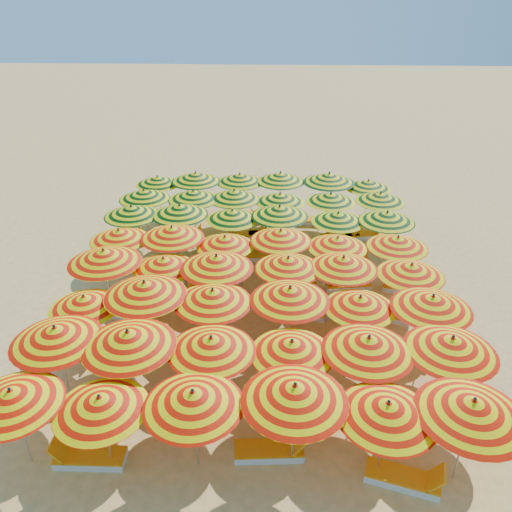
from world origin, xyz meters
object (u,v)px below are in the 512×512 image
Objects in this scene: umbrella_12 at (84,302)px; umbrella_34 at (338,217)px; umbrella_16 at (360,302)px; lounger_29 at (253,215)px; umbrella_19 at (164,263)px; umbrella_47 at (368,184)px; umbrella_14 at (213,296)px; lounger_0 at (88,457)px; lounger_6 at (304,353)px; umbrella_37 at (194,195)px; lounger_4 at (80,347)px; lounger_5 at (199,353)px; lounger_20 at (349,257)px; lounger_25 at (341,236)px; umbrella_41 at (380,197)px; umbrella_25 at (172,232)px; lounger_22 at (184,237)px; umbrella_17 at (432,302)px; lounger_2 at (404,478)px; umbrella_36 at (144,194)px; lounger_27 at (170,217)px; umbrella_8 at (211,344)px; umbrella_28 at (337,242)px; umbrella_27 at (281,235)px; lounger_14 at (210,286)px; umbrella_29 at (398,242)px; umbrella_11 at (452,345)px; umbrella_10 at (368,344)px; umbrella_43 at (196,177)px; umbrella_45 at (280,177)px; umbrella_15 at (290,294)px; umbrella_35 at (387,217)px; umbrella_38 at (234,195)px; lounger_28 at (187,214)px; umbrella_31 at (180,210)px; lounger_9 at (126,312)px; umbrella_44 at (240,178)px; umbrella_30 at (132,211)px; umbrella_6 at (56,334)px; umbrella_22 at (343,263)px; lounger_30 at (267,217)px; umbrella_2 at (193,399)px; lounger_3 at (417,408)px; lounger_23 at (248,235)px; umbrella_18 at (104,256)px; umbrella_0 at (12,397)px; umbrella_13 at (145,289)px; lounger_11 at (321,308)px; umbrella_3 at (295,393)px; umbrella_21 at (288,263)px; umbrella_4 at (388,410)px; umbrella_40 at (331,198)px; umbrella_42 at (158,180)px; lounger_8 at (400,352)px; lounger_32 at (352,222)px; umbrella_26 at (225,241)px; umbrella_24 at (119,235)px; lounger_15 at (293,283)px; lounger_31 at (316,221)px; lounger_1 at (271,450)px; umbrella_1 at (100,404)px.

umbrella_34 is (8.12, 6.41, 0.01)m from umbrella_12.
umbrella_16 is 1.39× the size of lounger_29.
umbrella_19 is 1.11× the size of umbrella_47.
umbrella_14 reaches higher than lounger_0.
umbrella_37 is at bearing -58.56° from lounger_6.
lounger_5 is (3.81, -0.13, 0.00)m from lounger_4.
lounger_25 is at bearing 99.08° from lounger_20.
umbrella_25 is at bearing -153.27° from umbrella_41.
lounger_0 is 0.97× the size of lounger_22.
lounger_2 is at bearing -108.26° from umbrella_17.
umbrella_36 is 2.79m from lounger_27.
umbrella_28 is (3.83, 6.11, -0.12)m from umbrella_8.
umbrella_27 reaches higher than lounger_29.
umbrella_47 is 9.39m from lounger_14.
lounger_25 is (-1.43, 4.25, -1.92)m from umbrella_29.
umbrella_12 is (-10.15, 1.85, -0.25)m from umbrella_11.
umbrella_47 is at bearing 81.25° from umbrella_10.
umbrella_29 is at bearing -88.86° from umbrella_47.
umbrella_34 is 7.46m from umbrella_43.
umbrella_14 is 10.55m from umbrella_45.
umbrella_35 is at bearing 56.45° from umbrella_15.
lounger_5 is at bearing -127.02° from umbrella_34.
umbrella_38 reaches higher than lounger_28.
lounger_9 is (-1.26, -4.37, -2.02)m from umbrella_31.
umbrella_30 is at bearing -134.96° from umbrella_44.
umbrella_6 is 9.02m from umbrella_22.
umbrella_19 is at bearing -87.57° from umbrella_31.
umbrella_2 is at bearing 64.67° from lounger_30.
umbrella_43 is at bearing 124.52° from umbrella_11.
umbrella_37 is 8.56m from lounger_5.
lounger_23 is at bearing -48.14° from lounger_3.
umbrella_41 reaches higher than lounger_9.
umbrella_10 is at bearing -27.04° from umbrella_18.
umbrella_0 reaches higher than lounger_0.
umbrella_13 is 6.37m from lounger_11.
umbrella_21 is at bearing 90.60° from umbrella_3.
umbrella_35 reaches higher than umbrella_12.
umbrella_40 is at bearing 90.68° from umbrella_4.
umbrella_42 is at bearing 113.68° from umbrella_3.
umbrella_34 is at bearing -54.27° from lounger_8.
lounger_27 is 8.88m from lounger_32.
umbrella_11 reaches higher than lounger_25.
umbrella_26 is 6.64m from lounger_30.
umbrella_0 is at bearing -90.24° from umbrella_24.
umbrella_12 is 9.89m from lounger_2.
umbrella_3 is 8.34m from lounger_15.
lounger_31 is (-1.03, 1.63, 0.00)m from lounger_25.
umbrella_21 is at bearing 81.25° from lounger_1.
umbrella_1 is 6.53m from umbrella_18.
umbrella_2 is 12.35m from lounger_22.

